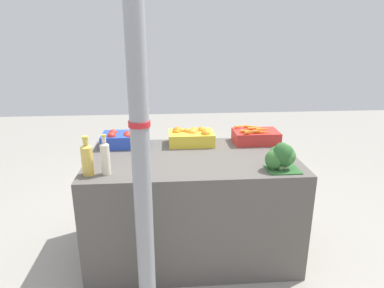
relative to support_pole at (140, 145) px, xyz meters
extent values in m
plane|color=gray|center=(0.33, 0.72, -1.16)|extent=(10.00, 10.00, 0.00)
cube|color=#56514C|center=(0.33, 0.72, -0.75)|extent=(1.58, 0.91, 0.82)
cylinder|color=gray|center=(0.00, 0.00, 0.00)|extent=(0.10, 0.10, 2.32)
cylinder|color=red|center=(0.00, 0.00, 0.11)|extent=(0.11, 0.11, 0.03)
cube|color=#2847B7|center=(-0.20, 1.03, -0.29)|extent=(0.38, 0.25, 0.11)
sphere|color=red|center=(-0.15, 0.94, -0.25)|extent=(0.06, 0.06, 0.06)
sphere|color=red|center=(-0.18, 1.03, -0.25)|extent=(0.06, 0.06, 0.06)
sphere|color=red|center=(-0.31, 1.05, -0.24)|extent=(0.07, 0.07, 0.07)
sphere|color=red|center=(-0.18, 0.97, -0.25)|extent=(0.07, 0.07, 0.07)
sphere|color=red|center=(-0.18, 1.01, -0.24)|extent=(0.07, 0.07, 0.07)
sphere|color=red|center=(-0.11, 1.06, -0.24)|extent=(0.08, 0.08, 0.08)
sphere|color=red|center=(-0.30, 0.96, -0.23)|extent=(0.07, 0.07, 0.07)
cube|color=gold|center=(0.35, 1.03, -0.29)|extent=(0.38, 0.25, 0.11)
sphere|color=orange|center=(0.34, 1.02, -0.24)|extent=(0.07, 0.07, 0.07)
sphere|color=orange|center=(0.36, 1.01, -0.24)|extent=(0.08, 0.08, 0.08)
sphere|color=orange|center=(0.44, 1.07, -0.24)|extent=(0.08, 0.08, 0.08)
sphere|color=orange|center=(0.22, 1.03, -0.24)|extent=(0.07, 0.07, 0.07)
sphere|color=orange|center=(0.37, 1.04, -0.24)|extent=(0.07, 0.07, 0.07)
sphere|color=orange|center=(0.38, 1.07, -0.25)|extent=(0.09, 0.09, 0.09)
sphere|color=orange|center=(0.46, 0.96, -0.24)|extent=(0.08, 0.08, 0.08)
sphere|color=orange|center=(0.31, 1.05, -0.24)|extent=(0.07, 0.07, 0.07)
sphere|color=orange|center=(0.23, 1.06, -0.24)|extent=(0.09, 0.09, 0.09)
cube|color=red|center=(0.90, 1.03, -0.29)|extent=(0.38, 0.25, 0.11)
cone|color=orange|center=(0.84, 0.94, -0.22)|extent=(0.13, 0.05, 0.03)
cone|color=orange|center=(0.83, 0.97, -0.22)|extent=(0.15, 0.05, 0.03)
cone|color=orange|center=(0.96, 1.02, -0.22)|extent=(0.14, 0.04, 0.03)
cone|color=orange|center=(0.85, 0.94, -0.21)|extent=(0.15, 0.04, 0.03)
cone|color=orange|center=(0.91, 1.05, -0.22)|extent=(0.16, 0.06, 0.03)
cone|color=orange|center=(0.79, 1.12, -0.22)|extent=(0.13, 0.06, 0.02)
cone|color=orange|center=(0.94, 0.94, -0.22)|extent=(0.17, 0.08, 0.03)
cone|color=orange|center=(0.89, 1.12, -0.23)|extent=(0.15, 0.07, 0.03)
cube|color=#2D602D|center=(0.93, 0.40, -0.34)|extent=(0.22, 0.18, 0.01)
ellipsoid|color=#387033|center=(0.86, 0.41, -0.26)|extent=(0.12, 0.12, 0.13)
cylinder|color=#B2C693|center=(0.86, 0.41, -0.32)|extent=(0.03, 0.03, 0.02)
ellipsoid|color=#2D602D|center=(0.91, 0.41, -0.22)|extent=(0.12, 0.12, 0.16)
cylinder|color=#B2C693|center=(0.91, 0.41, -0.32)|extent=(0.03, 0.03, 0.02)
ellipsoid|color=#427F3D|center=(0.89, 0.44, -0.25)|extent=(0.11, 0.11, 0.14)
cylinder|color=#B2C693|center=(0.89, 0.44, -0.32)|extent=(0.03, 0.03, 0.02)
ellipsoid|color=#427F3D|center=(0.95, 0.41, -0.24)|extent=(0.12, 0.12, 0.13)
cylinder|color=#B2C693|center=(0.95, 0.41, -0.32)|extent=(0.03, 0.03, 0.02)
ellipsoid|color=#2D602D|center=(0.94, 0.41, -0.24)|extent=(0.12, 0.12, 0.16)
cylinder|color=#B2C693|center=(0.94, 0.41, -0.32)|extent=(0.03, 0.03, 0.02)
cylinder|color=gold|center=(-0.39, 0.43, -0.24)|extent=(0.08, 0.08, 0.19)
cone|color=gold|center=(-0.39, 0.43, -0.14)|extent=(0.08, 0.08, 0.02)
cylinder|color=gold|center=(-0.39, 0.43, -0.11)|extent=(0.03, 0.03, 0.04)
cylinder|color=gold|center=(-0.39, 0.43, -0.08)|extent=(0.04, 0.04, 0.01)
cylinder|color=beige|center=(-0.27, 0.43, -0.24)|extent=(0.06, 0.06, 0.21)
cone|color=beige|center=(-0.27, 0.43, -0.13)|extent=(0.06, 0.06, 0.02)
cylinder|color=beige|center=(-0.27, 0.43, -0.10)|extent=(0.03, 0.03, 0.04)
cylinder|color=gold|center=(-0.27, 0.43, -0.07)|extent=(0.03, 0.03, 0.01)
camera|label=1|loc=(0.14, -1.72, 0.56)|focal=32.00mm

